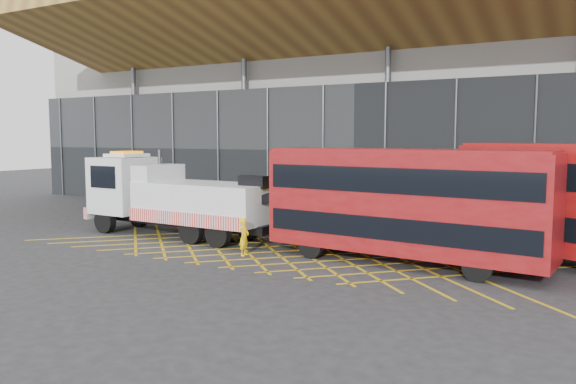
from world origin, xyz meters
The scene contains 6 objects.
ground_plane centered at (0.00, 0.00, 0.00)m, with size 120.00×120.00×0.00m, color #262628.
road_markings centered at (3.20, 0.00, 0.01)m, with size 23.16×7.16×0.01m.
construction_building centered at (1.92, 18.40, 8.98)m, with size 55.00×23.97×18.00m.
recovery_truck centered at (-3.14, 0.84, 1.93)m, with size 11.99×3.23×4.17m.
bus_towed centered at (8.61, 0.42, 2.43)m, with size 10.94×3.39×4.38m.
worker centered at (2.50, -1.26, 0.77)m, with size 0.56×0.37×1.55m, color yellow.
Camera 1 is at (15.16, -20.04, 4.83)m, focal length 35.00 mm.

